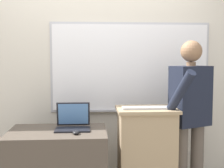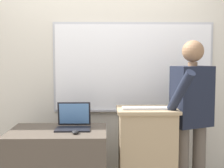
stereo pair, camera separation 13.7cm
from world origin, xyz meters
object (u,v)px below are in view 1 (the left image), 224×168
(person_presenter, at_px, (190,111))
(wireless_keyboard, at_px, (146,108))
(laptop, at_px, (73,121))
(computer_mouse_by_laptop, at_px, (76,132))
(lectern_podium, at_px, (146,158))

(person_presenter, relative_size, wireless_keyboard, 3.58)
(laptop, height_order, computer_mouse_by_laptop, laptop)
(person_presenter, distance_m, wireless_keyboard, 0.48)
(wireless_keyboard, bearing_deg, computer_mouse_by_laptop, -171.25)
(person_presenter, xyz_separation_m, wireless_keyboard, (-0.46, -0.12, 0.06))
(laptop, xyz_separation_m, computer_mouse_by_laptop, (0.04, -0.22, -0.05))
(lectern_podium, relative_size, laptop, 2.97)
(person_presenter, distance_m, laptop, 1.16)
(laptop, bearing_deg, wireless_keyboard, -9.78)
(wireless_keyboard, xyz_separation_m, computer_mouse_by_laptop, (-0.66, -0.10, -0.20))
(lectern_podium, xyz_separation_m, wireless_keyboard, (-0.01, -0.05, 0.50))
(laptop, relative_size, computer_mouse_by_laptop, 3.29)
(lectern_podium, xyz_separation_m, computer_mouse_by_laptop, (-0.67, -0.15, 0.30))
(lectern_podium, bearing_deg, wireless_keyboard, -102.14)
(computer_mouse_by_laptop, bearing_deg, person_presenter, 11.21)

